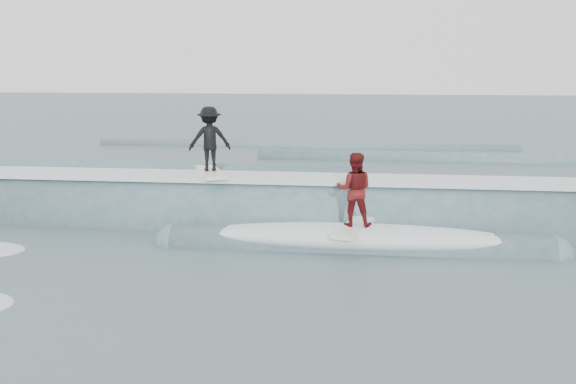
# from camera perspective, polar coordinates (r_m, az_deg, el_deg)

# --- Properties ---
(ground) EXTENTS (160.00, 160.00, 0.00)m
(ground) POSITION_cam_1_polar(r_m,az_deg,el_deg) (12.19, -2.70, -9.52)
(ground) COLOR #425C61
(ground) RESTS_ON ground
(breaking_wave) EXTENTS (20.60, 4.06, 2.56)m
(breaking_wave) POSITION_cam_1_polar(r_m,az_deg,el_deg) (17.40, 0.90, -2.94)
(breaking_wave) COLOR #3C5F66
(breaking_wave) RESTS_ON ground
(surfer_black) EXTENTS (1.28, 2.06, 1.85)m
(surfer_black) POSITION_cam_1_polar(r_m,az_deg,el_deg) (17.62, -6.98, 4.48)
(surfer_black) COLOR white
(surfer_black) RESTS_ON ground
(surfer_red) EXTENTS (1.04, 2.07, 1.85)m
(surfer_red) POSITION_cam_1_polar(r_m,az_deg,el_deg) (15.09, 5.91, -0.12)
(surfer_red) COLOR white
(surfer_red) RESTS_ON ground
(whitewater) EXTENTS (16.99, 7.33, 0.10)m
(whitewater) POSITION_cam_1_polar(r_m,az_deg,el_deg) (11.31, 0.77, -11.21)
(whitewater) COLOR silver
(whitewater) RESTS_ON ground
(far_swells) EXTENTS (39.18, 8.65, 0.80)m
(far_swells) POSITION_cam_1_polar(r_m,az_deg,el_deg) (29.25, 3.28, 2.85)
(far_swells) COLOR #3C5F66
(far_swells) RESTS_ON ground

